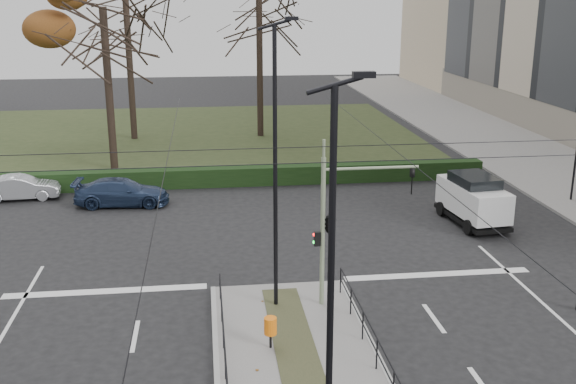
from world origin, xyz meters
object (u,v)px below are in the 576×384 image
Objects in this scene: parked_car_third at (122,192)px; bare_tree_center at (259,0)px; traffic_light at (332,221)px; streetlamp_median_near at (331,313)px; white_van at (473,198)px; litter_bin at (270,326)px; streetlamp_median_far at (276,167)px; parked_car_second at (21,188)px; bare_tree_near at (103,19)px.

parked_car_third is 0.33× the size of bare_tree_center.
parked_car_third is (-8.07, 12.40, -2.37)m from traffic_light.
streetlamp_median_near is 2.00× the size of white_van.
litter_bin is (-2.25, -2.67, -2.21)m from traffic_light.
streetlamp_median_far is at bearing 175.97° from traffic_light.
white_van reaches higher than parked_car_second.
litter_bin is at bearing -72.28° from bare_tree_near.
bare_tree_center is 12.94m from bare_tree_near.
streetlamp_median_near is at bearing -100.92° from traffic_light.
white_van is (16.00, -4.80, 0.52)m from parked_car_third.
bare_tree_center reaches higher than litter_bin.
streetlamp_median_near is 9.51m from streetlamp_median_far.
bare_tree_center is 1.11× the size of bare_tree_near.
streetlamp_median_far is (0.48, 2.80, 4.00)m from litter_bin.
litter_bin is at bearing -134.74° from white_van.
traffic_light is at bearing -4.03° from streetlamp_median_far.
bare_tree_near reaches higher than streetlamp_median_near.
traffic_light reaches higher than parked_car_second.
parked_car_third is (-5.82, 15.07, -0.16)m from litter_bin.
bare_tree_near is at bearing 104.59° from streetlamp_median_near.
white_van is at bearing -103.19° from parked_car_third.
parked_car_second is at bearing 123.35° from litter_bin.
litter_bin is 0.11× the size of streetlamp_median_near.
streetlamp_median_far is 2.47× the size of parked_car_second.
litter_bin is 32.15m from bare_tree_center.
parked_car_second is at bearing 133.35° from traffic_light.
traffic_light is at bearing -64.32° from bare_tree_near.
bare_tree_center is at bearing 43.42° from bare_tree_near.
streetlamp_median_far is at bearing -149.33° from parked_car_third.
parked_car_third is at bearing -112.80° from parked_car_second.
white_van reaches higher than litter_bin.
streetlamp_median_far reaches higher than white_van.
white_van is 22.09m from bare_tree_near.
bare_tree_near is (-7.50, 19.15, 3.84)m from streetlamp_median_far.
bare_tree_center reaches higher than streetlamp_median_near.
parked_car_third is 0.37× the size of bare_tree_near.
parked_car_second is at bearing 76.01° from parked_car_third.
streetlamp_median_far is 28.50m from bare_tree_center.
litter_bin is 16.16m from parked_car_third.
white_van is 0.35× the size of bare_tree_near.
litter_bin is 24.35m from bare_tree_near.
parked_car_second is at bearing 163.12° from white_van.
parked_car_third reaches higher than parked_car_second.
bare_tree_near is at bearing 13.36° from parked_car_third.
parked_car_second is 0.82× the size of parked_car_third.
bare_tree_center is (2.36, 30.82, 8.83)m from litter_bin.
bare_tree_center is at bearing 87.08° from streetlamp_median_near.
traffic_light is 5.24× the size of litter_bin.
white_van is 0.31× the size of bare_tree_center.
litter_bin is 0.25× the size of parked_car_second.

